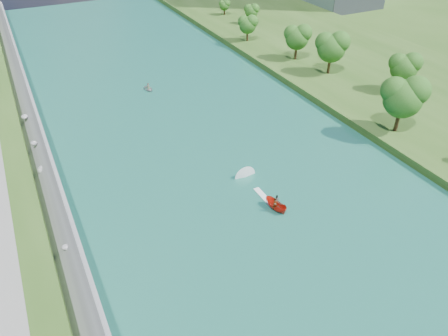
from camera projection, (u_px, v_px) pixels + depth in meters
ground at (299, 256)px, 54.70m from camera, size 260.00×260.00×0.00m
river_water at (226, 173)px, 69.39m from camera, size 55.00×240.00×0.10m
berm_east at (446, 106)px, 87.36m from camera, size 44.00×240.00×1.50m
riprap_bank at (57, 217)px, 57.99m from camera, size 3.54×236.00×4.05m
trees_east at (395, 83)px, 82.55m from camera, size 19.47×141.25×11.97m
motorboat at (269, 199)px, 62.96m from camera, size 3.60×18.84×2.24m
raft at (149, 88)px, 95.22m from camera, size 2.61×3.37×1.53m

